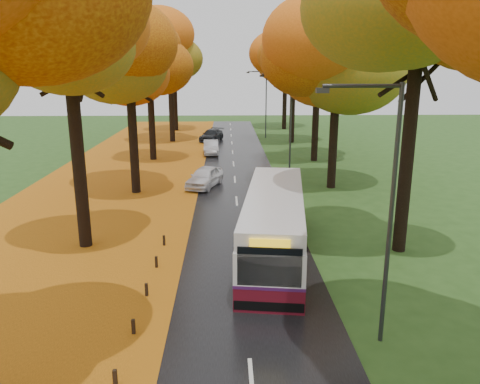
{
  "coord_description": "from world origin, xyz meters",
  "views": [
    {
      "loc": [
        -0.65,
        -4.99,
        8.39
      ],
      "look_at": [
        0.0,
        16.66,
        2.6
      ],
      "focal_mm": 35.0,
      "sensor_mm": 36.0,
      "label": 1
    }
  ],
  "objects_px": {
    "bus": "(274,222)",
    "car_white": "(205,177)",
    "streetlamp_near": "(384,198)",
    "car_dark": "(212,135)",
    "streetlamp_far": "(264,99)",
    "streetlamp_mid": "(287,118)",
    "car_silver": "(211,147)"
  },
  "relations": [
    {
      "from": "car_dark",
      "to": "streetlamp_far",
      "type": "bearing_deg",
      "value": 38.58
    },
    {
      "from": "bus",
      "to": "streetlamp_near",
      "type": "bearing_deg",
      "value": -63.64
    },
    {
      "from": "streetlamp_far",
      "to": "car_dark",
      "type": "distance_m",
      "value": 7.85
    },
    {
      "from": "car_dark",
      "to": "car_white",
      "type": "bearing_deg",
      "value": -72.04
    },
    {
      "from": "bus",
      "to": "car_white",
      "type": "relative_size",
      "value": 2.65
    },
    {
      "from": "streetlamp_far",
      "to": "car_white",
      "type": "distance_m",
      "value": 25.29
    },
    {
      "from": "bus",
      "to": "car_white",
      "type": "distance_m",
      "value": 13.22
    },
    {
      "from": "streetlamp_near",
      "to": "car_silver",
      "type": "xyz_separation_m",
      "value": [
        -6.11,
        32.96,
        -4.0
      ]
    },
    {
      "from": "streetlamp_mid",
      "to": "car_silver",
      "type": "bearing_deg",
      "value": 119.12
    },
    {
      "from": "bus",
      "to": "car_silver",
      "type": "height_order",
      "value": "bus"
    },
    {
      "from": "streetlamp_mid",
      "to": "car_white",
      "type": "bearing_deg",
      "value": -160.23
    },
    {
      "from": "streetlamp_mid",
      "to": "streetlamp_far",
      "type": "relative_size",
      "value": 1.0
    },
    {
      "from": "car_white",
      "to": "streetlamp_near",
      "type": "bearing_deg",
      "value": -54.29
    },
    {
      "from": "streetlamp_near",
      "to": "car_white",
      "type": "distance_m",
      "value": 21.1
    },
    {
      "from": "bus",
      "to": "car_white",
      "type": "height_order",
      "value": "bus"
    },
    {
      "from": "streetlamp_near",
      "to": "car_silver",
      "type": "bearing_deg",
      "value": 100.5
    },
    {
      "from": "streetlamp_near",
      "to": "car_dark",
      "type": "distance_m",
      "value": 42.25
    },
    {
      "from": "car_white",
      "to": "car_silver",
      "type": "relative_size",
      "value": 1.04
    },
    {
      "from": "streetlamp_far",
      "to": "car_silver",
      "type": "height_order",
      "value": "streetlamp_far"
    },
    {
      "from": "bus",
      "to": "car_white",
      "type": "bearing_deg",
      "value": 113.93
    },
    {
      "from": "bus",
      "to": "car_silver",
      "type": "distance_m",
      "value": 26.11
    },
    {
      "from": "streetlamp_near",
      "to": "car_dark",
      "type": "bearing_deg",
      "value": 98.61
    },
    {
      "from": "streetlamp_near",
      "to": "car_silver",
      "type": "distance_m",
      "value": 33.76
    },
    {
      "from": "bus",
      "to": "car_silver",
      "type": "relative_size",
      "value": 2.77
    },
    {
      "from": "streetlamp_mid",
      "to": "streetlamp_far",
      "type": "distance_m",
      "value": 22.0
    },
    {
      "from": "streetlamp_near",
      "to": "streetlamp_far",
      "type": "bearing_deg",
      "value": 90.0
    },
    {
      "from": "car_silver",
      "to": "car_white",
      "type": "bearing_deg",
      "value": -92.98
    },
    {
      "from": "streetlamp_far",
      "to": "car_white",
      "type": "xyz_separation_m",
      "value": [
        -6.15,
        -24.21,
        -3.95
      ]
    },
    {
      "from": "streetlamp_far",
      "to": "car_dark",
      "type": "relative_size",
      "value": 1.75
    },
    {
      "from": "car_white",
      "to": "car_dark",
      "type": "relative_size",
      "value": 0.93
    },
    {
      "from": "streetlamp_near",
      "to": "streetlamp_far",
      "type": "height_order",
      "value": "same"
    },
    {
      "from": "streetlamp_far",
      "to": "car_silver",
      "type": "bearing_deg",
      "value": -118.96
    }
  ]
}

